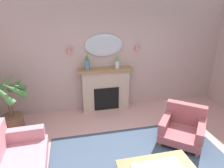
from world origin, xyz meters
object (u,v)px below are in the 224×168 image
(wall_mirror, at_px, (104,45))
(wall_sconce_right, at_px, (137,46))
(potted_plant_tall_palm, at_px, (9,102))
(fireplace, at_px, (106,90))
(mantel_vase_right, at_px, (117,62))
(mantel_vase_left, at_px, (87,63))
(wall_sconce_left, at_px, (69,49))
(armchair_beside_couch, at_px, (183,126))

(wall_mirror, bearing_deg, wall_sconce_right, -3.37)
(wall_mirror, bearing_deg, potted_plant_tall_palm, -162.90)
(fireplace, distance_m, mantel_vase_right, 0.81)
(mantel_vase_right, relative_size, wall_mirror, 0.36)
(mantel_vase_left, bearing_deg, wall_mirror, 20.70)
(mantel_vase_right, distance_m, potted_plant_tall_palm, 2.60)
(mantel_vase_left, xyz_separation_m, wall_sconce_right, (1.30, 0.12, 0.32))
(mantel_vase_left, distance_m, wall_sconce_right, 1.34)
(mantel_vase_right, distance_m, wall_sconce_right, 0.65)
(wall_sconce_left, distance_m, potted_plant_tall_palm, 1.74)
(armchair_beside_couch, relative_size, potted_plant_tall_palm, 0.85)
(fireplace, relative_size, wall_mirror, 1.42)
(wall_sconce_right, bearing_deg, mantel_vase_right, -167.69)
(wall_mirror, distance_m, armchair_beside_couch, 2.59)
(mantel_vase_left, bearing_deg, armchair_beside_couch, -41.93)
(mantel_vase_right, height_order, wall_mirror, wall_mirror)
(mantel_vase_left, height_order, wall_sconce_left, wall_sconce_left)
(wall_sconce_right, relative_size, armchair_beside_couch, 0.12)
(armchair_beside_couch, bearing_deg, wall_mirror, 126.77)
(mantel_vase_left, distance_m, wall_sconce_left, 0.53)
(mantel_vase_right, bearing_deg, potted_plant_tall_palm, -168.60)
(armchair_beside_couch, bearing_deg, mantel_vase_left, 138.07)
(fireplace, distance_m, armchair_beside_couch, 2.09)
(mantel_vase_right, relative_size, wall_sconce_right, 2.44)
(fireplace, bearing_deg, wall_mirror, 90.00)
(wall_sconce_right, bearing_deg, wall_sconce_left, 180.00)
(fireplace, distance_m, wall_sconce_right, 1.38)
(mantel_vase_right, bearing_deg, armchair_beside_couch, -57.48)
(fireplace, bearing_deg, mantel_vase_left, -176.40)
(wall_sconce_left, relative_size, potted_plant_tall_palm, 0.10)
(potted_plant_tall_palm, bearing_deg, wall_mirror, 17.10)
(mantel_vase_right, distance_m, wall_sconce_left, 1.20)
(fireplace, height_order, wall_mirror, wall_mirror)
(potted_plant_tall_palm, bearing_deg, fireplace, 13.63)
(fireplace, xyz_separation_m, wall_sconce_right, (0.85, 0.09, 1.09))
(armchair_beside_couch, bearing_deg, wall_sconce_right, 105.01)
(mantel_vase_left, relative_size, potted_plant_tall_palm, 0.29)
(potted_plant_tall_palm, bearing_deg, wall_sconce_left, 25.06)
(wall_mirror, xyz_separation_m, wall_sconce_right, (0.85, -0.05, -0.05))
(wall_sconce_left, bearing_deg, wall_mirror, 3.37)
(fireplace, distance_m, wall_sconce_left, 1.38)
(fireplace, relative_size, wall_sconce_left, 9.71)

